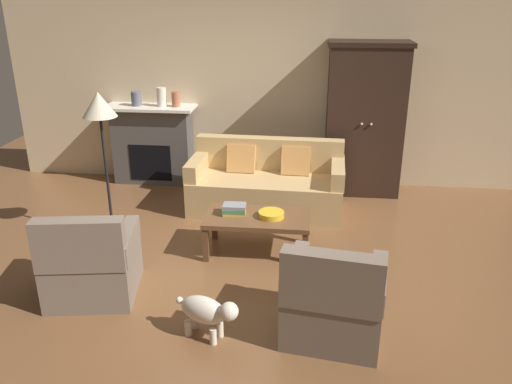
% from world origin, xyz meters
% --- Properties ---
extents(ground_plane, '(9.60, 9.60, 0.00)m').
position_xyz_m(ground_plane, '(0.00, 0.00, 0.00)').
color(ground_plane, brown).
extents(back_wall, '(7.20, 0.10, 2.80)m').
position_xyz_m(back_wall, '(0.00, 2.55, 1.40)').
color(back_wall, beige).
rests_on(back_wall, ground).
extents(fireplace, '(1.26, 0.48, 1.12)m').
position_xyz_m(fireplace, '(-1.55, 2.30, 0.57)').
color(fireplace, '#4C4947').
rests_on(fireplace, ground).
extents(armoire, '(1.06, 0.57, 2.03)m').
position_xyz_m(armoire, '(1.40, 2.22, 1.02)').
color(armoire, black).
rests_on(armoire, ground).
extents(couch, '(1.95, 0.92, 0.86)m').
position_xyz_m(couch, '(0.16, 1.47, 0.32)').
color(couch, tan).
rests_on(couch, ground).
extents(coffee_table, '(1.10, 0.60, 0.42)m').
position_xyz_m(coffee_table, '(0.17, 0.28, 0.37)').
color(coffee_table, brown).
rests_on(coffee_table, ground).
extents(fruit_bowl, '(0.27, 0.27, 0.06)m').
position_xyz_m(fruit_bowl, '(0.31, 0.27, 0.45)').
color(fruit_bowl, gold).
rests_on(fruit_bowl, coffee_table).
extents(book_stack, '(0.26, 0.19, 0.11)m').
position_xyz_m(book_stack, '(-0.08, 0.30, 0.48)').
color(book_stack, gold).
rests_on(book_stack, coffee_table).
extents(mantel_vase_slate, '(0.14, 0.14, 0.20)m').
position_xyz_m(mantel_vase_slate, '(-1.73, 2.28, 1.22)').
color(mantel_vase_slate, '#565B66').
rests_on(mantel_vase_slate, fireplace).
extents(mantel_vase_cream, '(0.13, 0.13, 0.26)m').
position_xyz_m(mantel_vase_cream, '(-1.37, 2.28, 1.25)').
color(mantel_vase_cream, beige).
rests_on(mantel_vase_cream, fireplace).
extents(mantel_vase_terracotta, '(0.12, 0.12, 0.21)m').
position_xyz_m(mantel_vase_terracotta, '(-1.17, 2.28, 1.22)').
color(mantel_vase_terracotta, '#A86042').
rests_on(mantel_vase_terracotta, fireplace).
extents(armchair_near_left, '(0.88, 0.88, 0.88)m').
position_xyz_m(armchair_near_left, '(-1.24, -0.72, 0.32)').
color(armchair_near_left, '#756656').
rests_on(armchair_near_left, ground).
extents(armchair_near_right, '(0.88, 0.88, 0.88)m').
position_xyz_m(armchair_near_right, '(0.92, -1.09, 0.32)').
color(armchair_near_right, '#756656').
rests_on(armchair_near_right, ground).
extents(floor_lamp, '(0.36, 0.36, 1.66)m').
position_xyz_m(floor_lamp, '(-1.50, 0.46, 1.43)').
color(floor_lamp, black).
rests_on(floor_lamp, ground).
extents(dog, '(0.54, 0.33, 0.39)m').
position_xyz_m(dog, '(-0.08, -1.22, 0.25)').
color(dog, beige).
rests_on(dog, ground).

